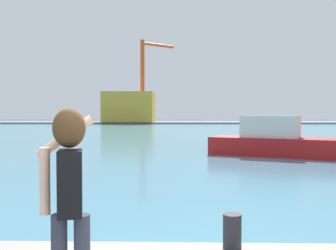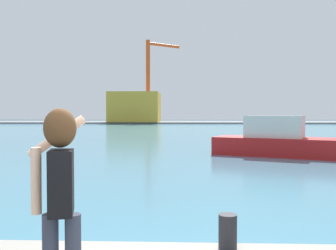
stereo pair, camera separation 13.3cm
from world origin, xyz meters
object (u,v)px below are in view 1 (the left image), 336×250
(person_photographer, at_px, (69,186))
(port_crane, at_px, (145,74))
(warehouse_left, at_px, (130,107))
(harbor_bollard, at_px, (232,231))
(boat_moored, at_px, (286,142))

(person_photographer, bearing_deg, port_crane, -9.42)
(person_photographer, height_order, warehouse_left, warehouse_left)
(warehouse_left, height_order, port_crane, port_crane)
(harbor_bollard, relative_size, boat_moored, 0.05)
(harbor_bollard, bearing_deg, boat_moored, 71.10)
(harbor_bollard, distance_m, warehouse_left, 87.00)
(harbor_bollard, distance_m, boat_moored, 15.86)
(harbor_bollard, height_order, warehouse_left, warehouse_left)
(person_photographer, distance_m, boat_moored, 17.81)
(boat_moored, bearing_deg, harbor_bollard, -84.46)
(person_photographer, bearing_deg, warehouse_left, -6.87)
(warehouse_left, bearing_deg, boat_moored, -76.27)
(boat_moored, relative_size, port_crane, 0.44)
(harbor_bollard, xyz_separation_m, port_crane, (-8.11, 83.68, 11.16))
(person_photographer, xyz_separation_m, warehouse_left, (-10.59, 87.52, 2.41))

